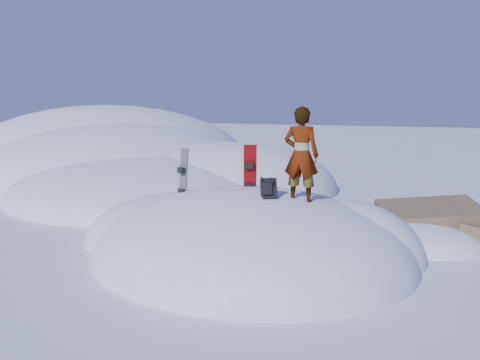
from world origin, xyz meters
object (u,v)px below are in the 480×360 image
at_px(snowboard_red, 250,178).
at_px(backpack, 268,189).
at_px(snowboard_dark, 183,183).
at_px(person, 301,155).

bearing_deg(snowboard_red, backpack, -76.12).
distance_m(snowboard_dark, person, 2.97).
bearing_deg(person, snowboard_red, -25.78).
xyz_separation_m(backpack, person, (0.57, 0.31, 0.66)).
distance_m(snowboard_red, person, 1.62).
height_order(backpack, person, person).
bearing_deg(snowboard_dark, backpack, 16.45).
xyz_separation_m(snowboard_red, backpack, (0.76, -0.97, -0.01)).
bearing_deg(snowboard_red, person, -50.57).
distance_m(backpack, person, 0.92).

